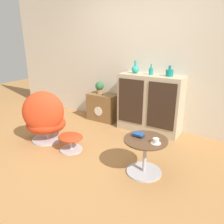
# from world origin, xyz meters

# --- Properties ---
(ground_plane) EXTENTS (12.00, 12.00, 0.00)m
(ground_plane) POSITION_xyz_m (0.00, 0.00, 0.00)
(ground_plane) COLOR #A87542
(wall_back) EXTENTS (6.40, 0.06, 2.60)m
(wall_back) POSITION_xyz_m (0.00, 1.70, 1.30)
(wall_back) COLOR beige
(wall_back) RESTS_ON ground_plane
(sideboard) EXTENTS (1.11, 0.43, 1.02)m
(sideboard) POSITION_xyz_m (0.29, 1.45, 0.51)
(sideboard) COLOR tan
(sideboard) RESTS_ON ground_plane
(tv_console) EXTENTS (0.60, 0.37, 0.55)m
(tv_console) POSITION_xyz_m (-0.73, 1.48, 0.27)
(tv_console) COLOR brown
(tv_console) RESTS_ON ground_plane
(egg_chair) EXTENTS (0.86, 0.85, 0.87)m
(egg_chair) POSITION_xyz_m (-0.97, 0.16, 0.40)
(egg_chair) COLOR #B7B7BC
(egg_chair) RESTS_ON ground_plane
(ottoman) EXTENTS (0.39, 0.34, 0.26)m
(ottoman) POSITION_xyz_m (-0.42, 0.14, 0.18)
(ottoman) COLOR #B7B7BC
(ottoman) RESTS_ON ground_plane
(coffee_table) EXTENTS (0.53, 0.53, 0.46)m
(coffee_table) POSITION_xyz_m (0.75, 0.18, 0.26)
(coffee_table) COLOR #B7B7BC
(coffee_table) RESTS_ON ground_plane
(vase_leftmost) EXTENTS (0.13, 0.13, 0.22)m
(vase_leftmost) POSITION_xyz_m (-0.02, 1.46, 1.10)
(vase_leftmost) COLOR teal
(vase_leftmost) RESTS_ON sideboard
(vase_inner_left) EXTENTS (0.07, 0.07, 0.17)m
(vase_inner_left) POSITION_xyz_m (0.27, 1.46, 1.08)
(vase_inner_left) COLOR teal
(vase_inner_left) RESTS_ON sideboard
(vase_inner_right) EXTENTS (0.12, 0.12, 0.17)m
(vase_inner_right) POSITION_xyz_m (0.59, 1.46, 1.08)
(vase_inner_right) COLOR #147A75
(vase_inner_right) RESTS_ON sideboard
(potted_plant) EXTENTS (0.17, 0.17, 0.24)m
(potted_plant) POSITION_xyz_m (-0.81, 1.48, 0.68)
(potted_plant) COLOR #996B4C
(potted_plant) RESTS_ON tv_console
(teacup) EXTENTS (0.12, 0.12, 0.06)m
(teacup) POSITION_xyz_m (0.90, 0.14, 0.49)
(teacup) COLOR silver
(teacup) RESTS_ON coffee_table
(book_stack) EXTENTS (0.14, 0.12, 0.04)m
(book_stack) POSITION_xyz_m (0.65, 0.21, 0.49)
(book_stack) COLOR black
(book_stack) RESTS_ON coffee_table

